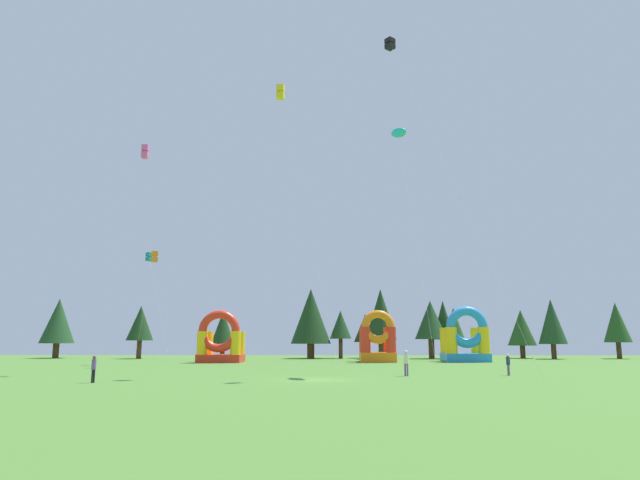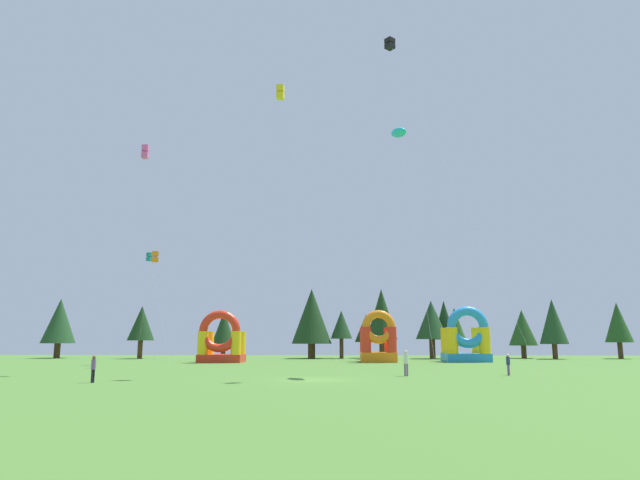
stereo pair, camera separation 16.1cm
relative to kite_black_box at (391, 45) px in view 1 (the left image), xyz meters
The scene contains 26 objects.
ground_plane 27.52m from the kite_black_box, 143.09° to the right, with size 120.00×120.00×0.00m, color #47752D.
kite_black_box is the anchor object (origin of this frame).
kite_teal_box 35.36m from the kite_black_box, 143.01° to the left, with size 4.02×2.85×12.34m.
kite_pink_box 22.76m from the kite_black_box, behind, with size 0.95×8.04×19.26m.
kite_yellow_box 9.88m from the kite_black_box, behind, with size 5.15×0.80×23.55m.
kite_orange_box 31.00m from the kite_black_box, 149.74° to the left, with size 3.31×4.22×11.56m.
kite_cyan_parafoil 7.20m from the kite_black_box, 67.71° to the left, with size 2.29×7.66×20.22m.
person_far_side 26.85m from the kite_black_box, ahead, with size 0.31×0.31×1.58m.
person_left_edge 25.41m from the kite_black_box, 41.68° to the right, with size 0.43×0.43×1.85m.
person_near_camera 33.08m from the kite_black_box, 158.90° to the right, with size 0.34×0.34×1.66m.
inflatable_blue_arch 37.65m from the kite_black_box, 67.49° to the left, with size 5.23×4.91×6.59m.
inflatable_orange_dome 35.38m from the kite_black_box, 89.21° to the left, with size 4.18×4.78×6.09m.
inflatable_yellow_castle 38.72m from the kite_black_box, 127.30° to the left, with size 5.10×4.30×6.03m.
tree_row_0 63.45m from the kite_black_box, 139.31° to the left, with size 4.83×4.83×8.61m.
tree_row_1 53.84m from the kite_black_box, 131.21° to the left, with size 3.76×3.76×7.41m.
tree_row_2 47.19m from the kite_black_box, 119.48° to the left, with size 3.54×3.54×6.67m.
tree_row_3 44.46m from the kite_black_box, 102.06° to the left, with size 5.73×5.73×9.92m.
tree_row_4 44.66m from the kite_black_box, 95.83° to the left, with size 3.12×3.12×6.79m.
tree_row_5 46.00m from the kite_black_box, 90.47° to the left, with size 3.38×3.38×6.32m.
tree_row_6 41.43m from the kite_black_box, 87.42° to the left, with size 4.31×4.31×9.65m.
tree_row_7 44.28m from the kite_black_box, 76.90° to the left, with size 4.54×4.54×8.12m.
tree_row_8 45.48m from the kite_black_box, 74.46° to the left, with size 3.15×3.15×8.18m.
tree_row_9 44.79m from the kite_black_box, 72.21° to the left, with size 3.22×3.22×7.10m.
tree_row_10 50.81m from the kite_black_box, 60.96° to the left, with size 4.00×4.00×6.91m.
tree_row_11 49.84m from the kite_black_box, 55.46° to the left, with size 3.82×3.82×8.26m.
tree_row_12 56.49m from the kite_black_box, 47.67° to the left, with size 3.70×3.70×7.87m.
Camera 1 is at (1.33, -38.17, 2.61)m, focal length 31.41 mm.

